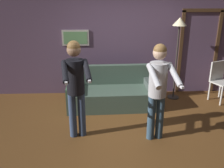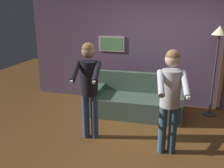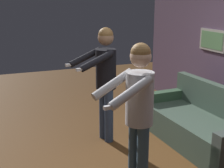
{
  "view_description": "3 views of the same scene",
  "coord_description": "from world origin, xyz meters",
  "views": [
    {
      "loc": [
        -0.49,
        -4.05,
        2.43
      ],
      "look_at": [
        -0.34,
        -0.19,
        1.01
      ],
      "focal_mm": 40.0,
      "sensor_mm": 36.0,
      "label": 1
    },
    {
      "loc": [
        0.53,
        -3.92,
        2.26
      ],
      "look_at": [
        -0.52,
        -0.2,
        1.07
      ],
      "focal_mm": 40.0,
      "sensor_mm": 36.0,
      "label": 2
    },
    {
      "loc": [
        3.21,
        -1.68,
        2.12
      ],
      "look_at": [
        -0.46,
        -0.22,
        1.03
      ],
      "focal_mm": 50.0,
      "sensor_mm": 36.0,
      "label": 3
    }
  ],
  "objects": [
    {
      "name": "ground_plane",
      "position": [
        0.0,
        0.0,
        0.0
      ],
      "size": [
        12.0,
        12.0,
        0.0
      ],
      "primitive_type": "plane",
      "color": "brown"
    },
    {
      "name": "couch",
      "position": [
        -0.32,
        1.14,
        0.28
      ],
      "size": [
        1.93,
        0.91,
        0.87
      ],
      "color": "#425749",
      "rests_on": "ground_plane"
    },
    {
      "name": "torchiere_lamp",
      "position": [
        1.23,
        1.53,
        1.58
      ],
      "size": [
        0.32,
        0.32,
        1.92
      ],
      "color": "#332D28",
      "rests_on": "ground_plane"
    },
    {
      "name": "person_standing_right",
      "position": [
        0.42,
        -0.27,
        1.02
      ],
      "size": [
        0.51,
        0.65,
        1.68
      ],
      "color": "#334E64",
      "rests_on": "ground_plane"
    },
    {
      "name": "back_wall_assembly",
      "position": [
        0.02,
        1.95,
        1.3
      ],
      "size": [
        6.4,
        0.1,
        2.6
      ],
      "color": "#5A435B",
      "rests_on": "ground_plane"
    },
    {
      "name": "person_standing_left",
      "position": [
        -0.94,
        -0.14,
        1.05
      ],
      "size": [
        0.52,
        0.73,
        1.72
      ],
      "color": "#354768",
      "rests_on": "ground_plane"
    }
  ]
}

